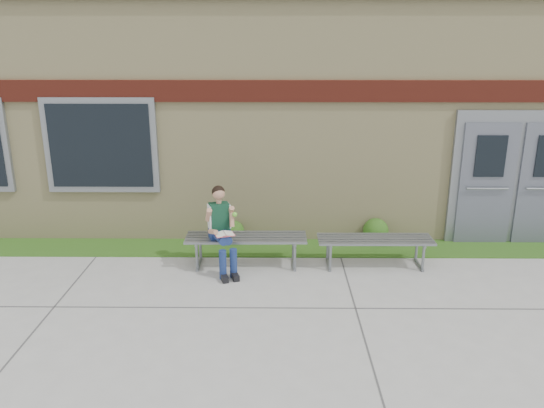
{
  "coord_description": "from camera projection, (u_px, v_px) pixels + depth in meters",
  "views": [
    {
      "loc": [
        -0.05,
        -5.78,
        3.38
      ],
      "look_at": [
        -0.12,
        1.7,
        1.07
      ],
      "focal_mm": 35.0,
      "sensor_mm": 36.0,
      "label": 1
    }
  ],
  "objects": [
    {
      "name": "ground",
      "position": [
        280.0,
        328.0,
        6.52
      ],
      "size": [
        80.0,
        80.0,
        0.0
      ],
      "primitive_type": "plane",
      "color": "#9E9E99",
      "rests_on": "ground"
    },
    {
      "name": "grass_strip",
      "position": [
        279.0,
        248.0,
        9.0
      ],
      "size": [
        16.0,
        0.8,
        0.02
      ],
      "primitive_type": "cube",
      "color": "#2B4B14",
      "rests_on": "ground"
    },
    {
      "name": "school_building",
      "position": [
        279.0,
        102.0,
        11.62
      ],
      "size": [
        16.2,
        6.22,
        4.2
      ],
      "color": "beige",
      "rests_on": "ground"
    },
    {
      "name": "bench_left",
      "position": [
        246.0,
        243.0,
        8.23
      ],
      "size": [
        1.87,
        0.55,
        0.48
      ],
      "rotation": [
        0.0,
        0.0,
        0.01
      ],
      "color": "slate",
      "rests_on": "ground"
    },
    {
      "name": "bench_right",
      "position": [
        375.0,
        245.0,
        8.22
      ],
      "size": [
        1.78,
        0.5,
        0.46
      ],
      "rotation": [
        0.0,
        0.0,
        0.0
      ],
      "color": "slate",
      "rests_on": "ground"
    },
    {
      "name": "girl",
      "position": [
        222.0,
        227.0,
        7.96
      ],
      "size": [
        0.55,
        0.78,
        1.31
      ],
      "rotation": [
        0.0,
        0.0,
        0.33
      ],
      "color": "navy",
      "rests_on": "ground"
    },
    {
      "name": "shrub_mid",
      "position": [
        233.0,
        231.0,
        9.19
      ],
      "size": [
        0.39,
        0.39,
        0.39
      ],
      "primitive_type": "sphere",
      "color": "#2B4B14",
      "rests_on": "grass_strip"
    },
    {
      "name": "shrub_east",
      "position": [
        376.0,
        231.0,
        9.16
      ],
      "size": [
        0.44,
        0.44,
        0.44
      ],
      "primitive_type": "sphere",
      "color": "#2B4B14",
      "rests_on": "grass_strip"
    }
  ]
}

